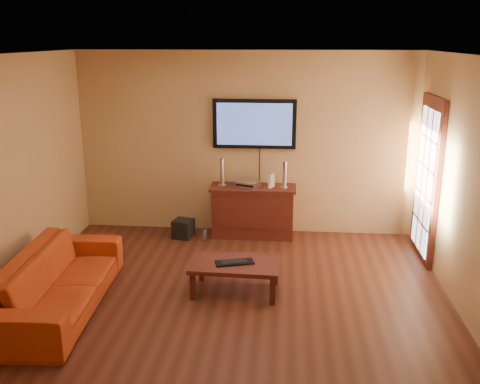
# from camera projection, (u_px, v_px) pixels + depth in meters

# --- Properties ---
(ground_plane) EXTENTS (5.00, 5.00, 0.00)m
(ground_plane) POSITION_uv_depth(u_px,v_px,m) (228.00, 307.00, 5.90)
(ground_plane) COLOR #3D1B10
(ground_plane) RESTS_ON ground
(room_walls) EXTENTS (5.00, 5.00, 5.00)m
(room_walls) POSITION_uv_depth(u_px,v_px,m) (233.00, 146.00, 6.03)
(room_walls) COLOR tan
(room_walls) RESTS_ON ground
(french_door) EXTENTS (0.07, 1.02, 2.22)m
(french_door) POSITION_uv_depth(u_px,v_px,m) (427.00, 181.00, 7.02)
(french_door) COLOR #43160F
(french_door) RESTS_ON ground
(media_console) EXTENTS (1.25, 0.48, 0.77)m
(media_console) POSITION_uv_depth(u_px,v_px,m) (253.00, 211.00, 7.94)
(media_console) COLOR #43160F
(media_console) RESTS_ON ground
(television) EXTENTS (1.22, 0.08, 0.72)m
(television) POSITION_uv_depth(u_px,v_px,m) (254.00, 124.00, 7.77)
(television) COLOR black
(television) RESTS_ON ground
(coffee_table) EXTENTS (1.04, 0.65, 0.37)m
(coffee_table) POSITION_uv_depth(u_px,v_px,m) (235.00, 266.00, 6.17)
(coffee_table) COLOR #43160F
(coffee_table) RESTS_ON ground
(sofa) EXTENTS (0.76, 2.23, 0.86)m
(sofa) POSITION_uv_depth(u_px,v_px,m) (58.00, 272.00, 5.78)
(sofa) COLOR #AD3813
(sofa) RESTS_ON ground
(speaker_left) EXTENTS (0.11, 0.11, 0.40)m
(speaker_left) POSITION_uv_depth(u_px,v_px,m) (222.00, 173.00, 7.84)
(speaker_left) COLOR silver
(speaker_left) RESTS_ON media_console
(speaker_right) EXTENTS (0.11, 0.11, 0.39)m
(speaker_right) POSITION_uv_depth(u_px,v_px,m) (285.00, 176.00, 7.72)
(speaker_right) COLOR silver
(speaker_right) RESTS_ON media_console
(av_receiver) EXTENTS (0.40, 0.35, 0.08)m
(av_receiver) POSITION_uv_depth(u_px,v_px,m) (248.00, 184.00, 7.83)
(av_receiver) COLOR silver
(av_receiver) RESTS_ON media_console
(game_console) EXTENTS (0.10, 0.15, 0.20)m
(game_console) POSITION_uv_depth(u_px,v_px,m) (271.00, 181.00, 7.76)
(game_console) COLOR white
(game_console) RESTS_ON media_console
(subwoofer) EXTENTS (0.33, 0.33, 0.27)m
(subwoofer) POSITION_uv_depth(u_px,v_px,m) (183.00, 229.00, 7.94)
(subwoofer) COLOR black
(subwoofer) RESTS_ON ground
(bottle) EXTENTS (0.07, 0.07, 0.20)m
(bottle) POSITION_uv_depth(u_px,v_px,m) (204.00, 234.00, 7.83)
(bottle) COLOR white
(bottle) RESTS_ON ground
(keyboard) EXTENTS (0.47, 0.28, 0.03)m
(keyboard) POSITION_uv_depth(u_px,v_px,m) (235.00, 262.00, 6.13)
(keyboard) COLOR black
(keyboard) RESTS_ON coffee_table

